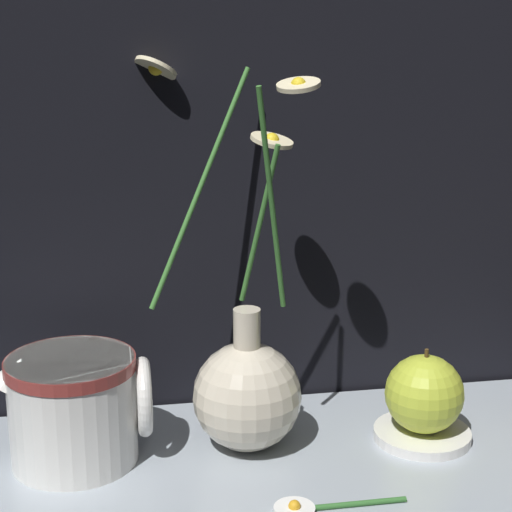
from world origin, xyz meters
TOP-DOWN VIEW (x-y plane):
  - ground_plane at (0.00, 0.00)m, footprint 6.00×6.00m
  - shelf at (0.00, 0.00)m, footprint 0.79×0.27m
  - vase_with_flowers at (-0.01, 0.03)m, footprint 0.17×0.19m
  - ceramic_pitcher at (-0.17, 0.03)m, footprint 0.15×0.12m
  - saucer_plate at (0.17, 0.01)m, footprint 0.10×0.10m
  - orange_fruit at (0.17, 0.01)m, footprint 0.08×0.08m
  - loose_daisy at (0.03, -0.10)m, footprint 0.12×0.04m

SIDE VIEW (x-z plane):
  - ground_plane at x=0.00m, z-range 0.00..0.00m
  - shelf at x=0.00m, z-range 0.00..0.01m
  - loose_daisy at x=0.03m, z-range 0.01..0.02m
  - saucer_plate at x=0.17m, z-range 0.01..0.02m
  - orange_fruit at x=0.17m, z-range 0.02..0.10m
  - ceramic_pitcher at x=-0.17m, z-range 0.01..0.13m
  - vase_with_flowers at x=-0.01m, z-range -0.11..0.26m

